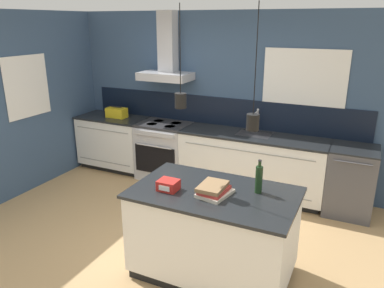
{
  "coord_description": "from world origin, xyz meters",
  "views": [
    {
      "loc": [
        2.06,
        -3.27,
        2.45
      ],
      "look_at": [
        0.24,
        0.56,
        1.05
      ],
      "focal_mm": 35.0,
      "sensor_mm": 36.0,
      "label": 1
    }
  ],
  "objects_px": {
    "red_supply_box": "(168,185)",
    "yellow_toolbox": "(117,113)",
    "dishwasher": "(351,181)",
    "book_stack": "(214,190)",
    "oven_range": "(165,151)",
    "bottle_on_island": "(259,179)"
  },
  "relations": [
    {
      "from": "oven_range",
      "to": "book_stack",
      "type": "bearing_deg",
      "value": -50.33
    },
    {
      "from": "yellow_toolbox",
      "to": "bottle_on_island",
      "type": "bearing_deg",
      "value": -31.43
    },
    {
      "from": "book_stack",
      "to": "red_supply_box",
      "type": "xyz_separation_m",
      "value": [
        -0.43,
        -0.09,
        0.0
      ]
    },
    {
      "from": "bottle_on_island",
      "to": "yellow_toolbox",
      "type": "height_order",
      "value": "bottle_on_island"
    },
    {
      "from": "oven_range",
      "to": "yellow_toolbox",
      "type": "relative_size",
      "value": 2.68
    },
    {
      "from": "book_stack",
      "to": "yellow_toolbox",
      "type": "relative_size",
      "value": 1.08
    },
    {
      "from": "dishwasher",
      "to": "yellow_toolbox",
      "type": "xyz_separation_m",
      "value": [
        -3.7,
        0.0,
        0.54
      ]
    },
    {
      "from": "book_stack",
      "to": "yellow_toolbox",
      "type": "distance_m",
      "value": 3.28
    },
    {
      "from": "red_supply_box",
      "to": "oven_range",
      "type": "bearing_deg",
      "value": 120.46
    },
    {
      "from": "yellow_toolbox",
      "to": "book_stack",
      "type": "bearing_deg",
      "value": -38.08
    },
    {
      "from": "book_stack",
      "to": "red_supply_box",
      "type": "distance_m",
      "value": 0.44
    },
    {
      "from": "red_supply_box",
      "to": "yellow_toolbox",
      "type": "relative_size",
      "value": 0.56
    },
    {
      "from": "dishwasher",
      "to": "book_stack",
      "type": "xyz_separation_m",
      "value": [
        -1.12,
        -2.02,
        0.5
      ]
    },
    {
      "from": "red_supply_box",
      "to": "yellow_toolbox",
      "type": "height_order",
      "value": "yellow_toolbox"
    },
    {
      "from": "bottle_on_island",
      "to": "book_stack",
      "type": "bearing_deg",
      "value": -147.94
    },
    {
      "from": "dishwasher",
      "to": "book_stack",
      "type": "distance_m",
      "value": 2.37
    },
    {
      "from": "bottle_on_island",
      "to": "book_stack",
      "type": "height_order",
      "value": "bottle_on_island"
    },
    {
      "from": "book_stack",
      "to": "yellow_toolbox",
      "type": "bearing_deg",
      "value": 141.92
    },
    {
      "from": "oven_range",
      "to": "red_supply_box",
      "type": "distance_m",
      "value": 2.5
    },
    {
      "from": "book_stack",
      "to": "yellow_toolbox",
      "type": "height_order",
      "value": "yellow_toolbox"
    },
    {
      "from": "bottle_on_island",
      "to": "red_supply_box",
      "type": "relative_size",
      "value": 1.73
    },
    {
      "from": "dishwasher",
      "to": "bottle_on_island",
      "type": "relative_size",
      "value": 2.78
    }
  ]
}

